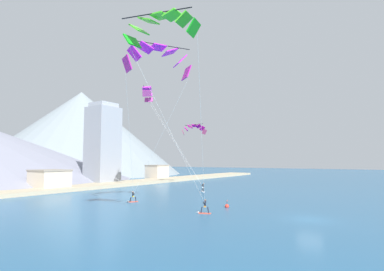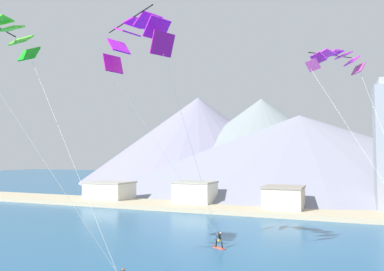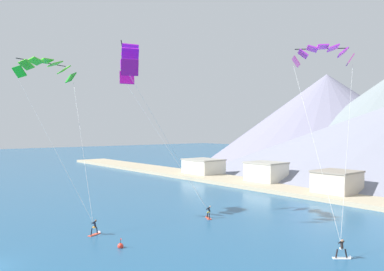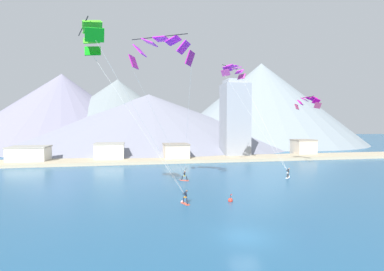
{
  "view_description": "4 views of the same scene",
  "coord_description": "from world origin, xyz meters",
  "px_view_note": "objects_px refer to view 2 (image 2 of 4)",
  "views": [
    {
      "loc": [
        -33.45,
        -7.88,
        6.22
      ],
      "look_at": [
        -1.94,
        13.62,
        9.38
      ],
      "focal_mm": 28.0,
      "sensor_mm": 36.0,
      "label": 1
    },
    {
      "loc": [
        10.96,
        -10.74,
        9.06
      ],
      "look_at": [
        -1.3,
        18.97,
        10.89
      ],
      "focal_mm": 35.0,
      "sensor_mm": 36.0,
      "label": 2
    },
    {
      "loc": [
        33.29,
        -6.12,
        11.01
      ],
      "look_at": [
        3.28,
        18.9,
        10.42
      ],
      "focal_mm": 35.0,
      "sensor_mm": 36.0,
      "label": 3
    },
    {
      "loc": [
        -9.03,
        -23.25,
        9.5
      ],
      "look_at": [
        -0.62,
        19.92,
        7.65
      ],
      "focal_mm": 28.0,
      "sensor_mm": 36.0,
      "label": 4
    }
  ],
  "objects_px": {
    "parafoil_kite_near_trail": "(336,60)",
    "parafoil_kite_mid_center": "(0,31)",
    "parafoil_kite_near_lead": "(137,38)",
    "kitesurfer_near_lead": "(218,243)"
  },
  "relations": [
    {
      "from": "parafoil_kite_near_trail",
      "to": "parafoil_kite_mid_center",
      "type": "relative_size",
      "value": 1.05
    },
    {
      "from": "kitesurfer_near_lead",
      "to": "parafoil_kite_near_trail",
      "type": "bearing_deg",
      "value": 33.46
    },
    {
      "from": "parafoil_kite_near_lead",
      "to": "parafoil_kite_mid_center",
      "type": "bearing_deg",
      "value": -137.72
    },
    {
      "from": "kitesurfer_near_lead",
      "to": "parafoil_kite_mid_center",
      "type": "bearing_deg",
      "value": -127.5
    },
    {
      "from": "parafoil_kite_near_lead",
      "to": "parafoil_kite_near_trail",
      "type": "distance_m",
      "value": 22.34
    },
    {
      "from": "parafoil_kite_near_lead",
      "to": "parafoil_kite_near_trail",
      "type": "bearing_deg",
      "value": 46.03
    },
    {
      "from": "parafoil_kite_near_lead",
      "to": "kitesurfer_near_lead",
      "type": "bearing_deg",
      "value": 63.55
    },
    {
      "from": "kitesurfer_near_lead",
      "to": "parafoil_kite_near_trail",
      "type": "height_order",
      "value": "parafoil_kite_near_trail"
    },
    {
      "from": "parafoil_kite_near_lead",
      "to": "parafoil_kite_mid_center",
      "type": "height_order",
      "value": "parafoil_kite_near_lead"
    },
    {
      "from": "parafoil_kite_near_trail",
      "to": "parafoil_kite_mid_center",
      "type": "height_order",
      "value": "parafoil_kite_near_trail"
    }
  ]
}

